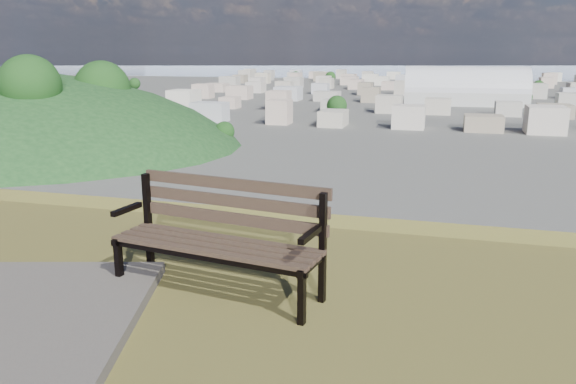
% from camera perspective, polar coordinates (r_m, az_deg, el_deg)
% --- Properties ---
extents(park_bench, '(1.65, 0.74, 0.83)m').
position_cam_1_polar(park_bench, '(4.20, -6.77, -3.94)').
color(park_bench, '#3B3022').
rests_on(park_bench, hilltop_mesa).
extents(arena, '(60.35, 27.77, 25.01)m').
position_cam_1_polar(arena, '(301.31, 17.50, 9.59)').
color(arena, '#B8B9B4').
rests_on(arena, ground).
extents(green_wooded_hill, '(163.29, 130.63, 81.64)m').
position_cam_1_polar(green_wooded_hill, '(186.58, -26.65, 4.49)').
color(green_wooded_hill, '#143617').
rests_on(green_wooded_hill, ground).
extents(city_blocks, '(395.00, 361.00, 7.00)m').
position_cam_1_polar(city_blocks, '(396.54, 15.50, 10.34)').
color(city_blocks, beige).
rests_on(city_blocks, ground).
extents(city_trees, '(406.52, 387.20, 9.98)m').
position_cam_1_polar(city_trees, '(322.31, 10.68, 10.06)').
color(city_trees, '#2F2517').
rests_on(city_trees, ground).
extents(bay_water, '(2400.00, 700.00, 0.12)m').
position_cam_1_polar(bay_water, '(901.81, 15.68, 11.99)').
color(bay_water, '#8EA1B5').
rests_on(bay_water, ground).
extents(far_hills, '(2050.00, 340.00, 60.00)m').
position_cam_1_polar(far_hills, '(1405.69, 13.26, 13.79)').
color(far_hills, '#95A0B9').
rests_on(far_hills, ground).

